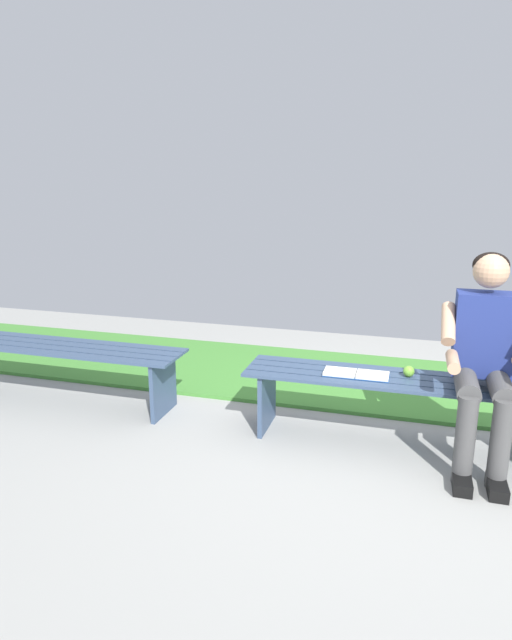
{
  "coord_description": "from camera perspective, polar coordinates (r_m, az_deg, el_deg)",
  "views": [
    {
      "loc": [
        -0.07,
        3.34,
        1.66
      ],
      "look_at": [
        0.86,
        0.15,
        0.8
      ],
      "focal_mm": 30.51,
      "sensor_mm": 36.0,
      "label": 1
    }
  ],
  "objects": [
    {
      "name": "apple",
      "position": [
        3.58,
        15.73,
        -5.2
      ],
      "size": [
        0.07,
        0.07,
        0.07
      ],
      "primitive_type": "sphere",
      "color": "#72B738",
      "rests_on": "bench_near"
    },
    {
      "name": "grass_strip",
      "position": [
        4.85,
        -0.25,
        -5.28
      ],
      "size": [
        9.0,
        1.36,
        0.03
      ],
      "primitive_type": "cube",
      "color": "#478C38",
      "rests_on": "ground"
    },
    {
      "name": "bench_far",
      "position": [
        4.39,
        -19.96,
        -3.75
      ],
      "size": [
        1.96,
        0.42,
        0.45
      ],
      "rotation": [
        0.0,
        0.0,
        0.0
      ],
      "color": "#384C6B",
      "rests_on": "ground"
    },
    {
      "name": "book_open",
      "position": [
        3.53,
        10.46,
        -5.61
      ],
      "size": [
        0.41,
        0.16,
        0.02
      ],
      "rotation": [
        0.0,
        0.0,
        0.0
      ],
      "color": "white",
      "rests_on": "bench_near"
    },
    {
      "name": "ground_plane",
      "position": [
        3.16,
        -11.38,
        -17.92
      ],
      "size": [
        10.0,
        7.0,
        0.04
      ],
      "primitive_type": "cube",
      "color": "#9E9E99"
    },
    {
      "name": "person_seated",
      "position": [
        3.41,
        22.87,
        -3.2
      ],
      "size": [
        0.5,
        0.69,
        1.25
      ],
      "color": "navy",
      "rests_on": "ground"
    },
    {
      "name": "bench_near",
      "position": [
        3.59,
        14.16,
        -7.39
      ],
      "size": [
        1.9,
        0.42,
        0.45
      ],
      "rotation": [
        0.0,
        0.0,
        0.0
      ],
      "color": "#384C6B",
      "rests_on": "ground"
    }
  ]
}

